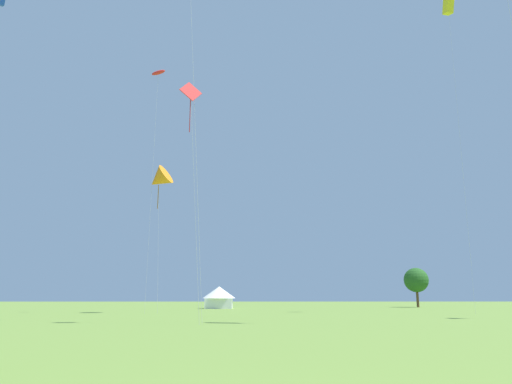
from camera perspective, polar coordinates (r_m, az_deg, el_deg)
kite_yellow_box at (r=67.56m, az=22.60°, el=20.28°), size 1.90×2.33×38.67m
kite_red_parafoil at (r=59.89m, az=-11.93°, el=14.07°), size 2.20×2.51×29.04m
kite_orange_delta at (r=55.37m, az=-11.87°, el=1.53°), size 3.79×3.47×16.85m
kite_red_diamond at (r=34.02m, az=-8.02°, el=11.41°), size 1.90×1.15×16.91m
festival_tent_center at (r=74.42m, az=-4.57°, el=-12.67°), size 5.20×5.20×3.38m
tree_distant_left at (r=88.40m, az=19.12°, el=-10.22°), size 4.28×4.28×6.85m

